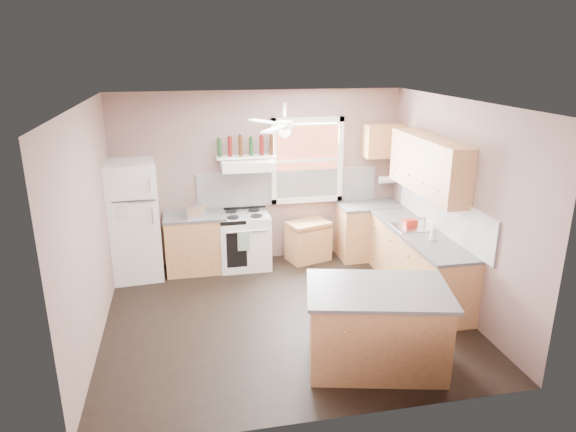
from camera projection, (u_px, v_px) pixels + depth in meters
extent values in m
plane|color=black|center=(285.00, 315.00, 6.63)|extent=(4.50, 4.50, 0.00)
plane|color=white|center=(285.00, 103.00, 5.79)|extent=(4.50, 4.50, 0.00)
cube|color=#7D615A|center=(260.00, 177.00, 8.09)|extent=(4.50, 0.05, 2.70)
cube|color=#7D615A|center=(457.00, 205.00, 6.64)|extent=(0.05, 4.00, 2.70)
cube|color=#7D615A|center=(87.00, 229.00, 5.77)|extent=(0.05, 4.00, 2.70)
cube|color=white|center=(288.00, 187.00, 8.20)|extent=(2.90, 0.03, 0.55)
cube|color=white|center=(442.00, 212.00, 6.97)|extent=(0.03, 2.60, 0.55)
cube|color=brown|center=(307.00, 160.00, 8.12)|extent=(1.00, 0.02, 1.20)
cube|color=white|center=(307.00, 161.00, 8.10)|extent=(1.16, 0.07, 1.36)
cube|color=white|center=(133.00, 221.00, 7.53)|extent=(0.80, 0.79, 1.76)
cube|color=#A57144|center=(196.00, 244.00, 7.87)|extent=(0.90, 0.60, 0.86)
cube|color=#4E4E50|center=(194.00, 216.00, 7.74)|extent=(0.92, 0.62, 0.04)
cube|color=silver|center=(195.00, 211.00, 7.59)|extent=(0.32, 0.24, 0.18)
cube|color=white|center=(244.00, 240.00, 8.02)|extent=(0.78, 0.65, 0.86)
cube|color=white|center=(247.00, 165.00, 7.71)|extent=(0.78, 0.50, 0.14)
cube|color=white|center=(246.00, 157.00, 7.79)|extent=(0.90, 0.26, 0.03)
cube|color=#A57144|center=(308.00, 241.00, 8.30)|extent=(0.75, 0.60, 0.65)
cube|color=#A57144|center=(369.00, 231.00, 8.41)|extent=(1.00, 0.60, 0.86)
cube|color=#A57144|center=(418.00, 264.00, 7.14)|extent=(0.60, 2.20, 0.86)
cube|color=#4E4E50|center=(371.00, 205.00, 8.27)|extent=(1.02, 0.62, 0.04)
cube|color=#4E4E50|center=(420.00, 233.00, 7.00)|extent=(0.62, 2.22, 0.04)
cube|color=silver|center=(414.00, 228.00, 7.18)|extent=(0.55, 0.45, 0.03)
cylinder|color=silver|center=(425.00, 222.00, 7.19)|extent=(0.03, 0.03, 0.14)
cube|color=#A57144|center=(428.00, 165.00, 6.94)|extent=(0.33, 1.80, 0.76)
cube|color=#A57144|center=(383.00, 141.00, 8.11)|extent=(0.60, 0.33, 0.52)
cylinder|color=white|center=(387.00, 180.00, 8.37)|extent=(0.26, 0.12, 0.12)
cube|color=#A57144|center=(376.00, 329.00, 5.48)|extent=(1.57, 1.19, 0.86)
cube|color=#4E4E50|center=(379.00, 290.00, 5.34)|extent=(1.67, 1.29, 0.04)
cylinder|color=white|center=(285.00, 125.00, 5.87)|extent=(0.20, 0.20, 0.08)
imported|color=silver|center=(433.00, 232.00, 6.65)|extent=(0.12, 0.12, 0.23)
cube|color=#A61F0E|center=(410.00, 223.00, 7.21)|extent=(0.19, 0.14, 0.10)
cylinder|color=#143819|center=(219.00, 148.00, 7.67)|extent=(0.06, 0.06, 0.27)
cylinder|color=#590F0F|center=(230.00, 147.00, 7.70)|extent=(0.06, 0.06, 0.29)
cylinder|color=#3F230F|center=(241.00, 146.00, 7.72)|extent=(0.06, 0.06, 0.31)
cylinder|color=#143819|center=(251.00, 147.00, 7.76)|extent=(0.06, 0.06, 0.27)
cylinder|color=#590F0F|center=(262.00, 146.00, 7.79)|extent=(0.06, 0.06, 0.29)
cylinder|color=#3F230F|center=(272.00, 145.00, 7.82)|extent=(0.06, 0.06, 0.31)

